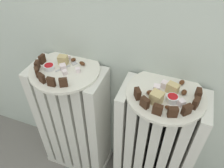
# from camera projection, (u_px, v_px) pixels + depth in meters

# --- Properties ---
(radiator_left) EXTENTS (0.35, 0.18, 0.67)m
(radiator_left) POSITION_uv_depth(u_px,v_px,m) (74.00, 123.00, 1.13)
(radiator_left) COLOR silver
(radiator_left) RESTS_ON ground_plane
(radiator_right) EXTENTS (0.35, 0.18, 0.67)m
(radiator_right) POSITION_uv_depth(u_px,v_px,m) (154.00, 147.00, 1.03)
(radiator_right) COLOR silver
(radiator_right) RESTS_ON ground_plane
(plate_left) EXTENTS (0.29, 0.29, 0.01)m
(plate_left) POSITION_uv_depth(u_px,v_px,m) (65.00, 70.00, 0.91)
(plate_left) COLOR silver
(plate_left) RESTS_ON radiator_left
(plate_right) EXTENTS (0.29, 0.29, 0.01)m
(plate_right) POSITION_uv_depth(u_px,v_px,m) (166.00, 94.00, 0.80)
(plate_right) COLOR silver
(plate_right) RESTS_ON radiator_right
(dark_cake_slice_left_0) EXTENTS (0.02, 0.03, 0.04)m
(dark_cake_slice_left_0) POSITION_uv_depth(u_px,v_px,m) (42.00, 59.00, 0.92)
(dark_cake_slice_left_0) COLOR #382114
(dark_cake_slice_left_0) RESTS_ON plate_left
(dark_cake_slice_left_1) EXTENTS (0.02, 0.03, 0.04)m
(dark_cake_slice_left_1) POSITION_uv_depth(u_px,v_px,m) (37.00, 65.00, 0.89)
(dark_cake_slice_left_1) COLOR #382114
(dark_cake_slice_left_1) RESTS_ON plate_left
(dark_cake_slice_left_2) EXTENTS (0.03, 0.03, 0.04)m
(dark_cake_slice_left_2) POSITION_uv_depth(u_px,v_px,m) (37.00, 72.00, 0.86)
(dark_cake_slice_left_2) COLOR #382114
(dark_cake_slice_left_2) RESTS_ON plate_left
(dark_cake_slice_left_3) EXTENTS (0.03, 0.02, 0.04)m
(dark_cake_slice_left_3) POSITION_uv_depth(u_px,v_px,m) (42.00, 78.00, 0.83)
(dark_cake_slice_left_3) COLOR #382114
(dark_cake_slice_left_3) RESTS_ON plate_left
(dark_cake_slice_left_4) EXTENTS (0.03, 0.02, 0.04)m
(dark_cake_slice_left_4) POSITION_uv_depth(u_px,v_px,m) (51.00, 82.00, 0.81)
(dark_cake_slice_left_4) COLOR #382114
(dark_cake_slice_left_4) RESTS_ON plate_left
(dark_cake_slice_left_5) EXTENTS (0.03, 0.03, 0.04)m
(dark_cake_slice_left_5) POSITION_uv_depth(u_px,v_px,m) (63.00, 82.00, 0.81)
(dark_cake_slice_left_5) COLOR #382114
(dark_cake_slice_left_5) RESTS_ON plate_left
(marble_cake_slice_left_0) EXTENTS (0.04, 0.04, 0.04)m
(marble_cake_slice_left_0) POSITION_uv_depth(u_px,v_px,m) (63.00, 60.00, 0.92)
(marble_cake_slice_left_0) COLOR tan
(marble_cake_slice_left_0) RESTS_ON plate_left
(turkish_delight_left_0) EXTENTS (0.03, 0.03, 0.02)m
(turkish_delight_left_0) POSITION_uv_depth(u_px,v_px,m) (78.00, 70.00, 0.88)
(turkish_delight_left_0) COLOR white
(turkish_delight_left_0) RESTS_ON plate_left
(turkish_delight_left_1) EXTENTS (0.03, 0.03, 0.02)m
(turkish_delight_left_1) POSITION_uv_depth(u_px,v_px,m) (63.00, 67.00, 0.89)
(turkish_delight_left_1) COLOR white
(turkish_delight_left_1) RESTS_ON plate_left
(turkish_delight_left_2) EXTENTS (0.02, 0.02, 0.02)m
(turkish_delight_left_2) POSITION_uv_depth(u_px,v_px,m) (67.00, 58.00, 0.95)
(turkish_delight_left_2) COLOR white
(turkish_delight_left_2) RESTS_ON plate_left
(turkish_delight_left_3) EXTENTS (0.03, 0.03, 0.02)m
(turkish_delight_left_3) POSITION_uv_depth(u_px,v_px,m) (65.00, 72.00, 0.87)
(turkish_delight_left_3) COLOR white
(turkish_delight_left_3) RESTS_ON plate_left
(medjool_date_left_0) EXTENTS (0.03, 0.03, 0.02)m
(medjool_date_left_0) POSITION_uv_depth(u_px,v_px,m) (82.00, 63.00, 0.92)
(medjool_date_left_0) COLOR #4C2814
(medjool_date_left_0) RESTS_ON plate_left
(medjool_date_left_1) EXTENTS (0.03, 0.03, 0.02)m
(medjool_date_left_1) POSITION_uv_depth(u_px,v_px,m) (73.00, 60.00, 0.94)
(medjool_date_left_1) COLOR #4C2814
(medjool_date_left_1) RESTS_ON plate_left
(jam_bowl_left) EXTENTS (0.04, 0.04, 0.02)m
(jam_bowl_left) POSITION_uv_depth(u_px,v_px,m) (49.00, 67.00, 0.90)
(jam_bowl_left) COLOR white
(jam_bowl_left) RESTS_ON plate_left
(dark_cake_slice_right_0) EXTENTS (0.03, 0.04, 0.04)m
(dark_cake_slice_right_0) POSITION_uv_depth(u_px,v_px,m) (137.00, 94.00, 0.76)
(dark_cake_slice_right_0) COLOR #382114
(dark_cake_slice_right_0) RESTS_ON plate_right
(dark_cake_slice_right_1) EXTENTS (0.04, 0.03, 0.04)m
(dark_cake_slice_right_1) POSITION_uv_depth(u_px,v_px,m) (145.00, 103.00, 0.73)
(dark_cake_slice_right_1) COLOR #382114
(dark_cake_slice_right_1) RESTS_ON plate_right
(dark_cake_slice_right_2) EXTENTS (0.03, 0.02, 0.04)m
(dark_cake_slice_right_2) POSITION_uv_depth(u_px,v_px,m) (158.00, 110.00, 0.71)
(dark_cake_slice_right_2) COLOR #382114
(dark_cake_slice_right_2) RESTS_ON plate_right
(dark_cake_slice_right_3) EXTENTS (0.04, 0.03, 0.04)m
(dark_cake_slice_right_3) POSITION_uv_depth(u_px,v_px,m) (173.00, 112.00, 0.70)
(dark_cake_slice_right_3) COLOR #382114
(dark_cake_slice_right_3) RESTS_ON plate_right
(dark_cake_slice_right_4) EXTENTS (0.03, 0.03, 0.04)m
(dark_cake_slice_right_4) POSITION_uv_depth(u_px,v_px,m) (187.00, 110.00, 0.71)
(dark_cake_slice_right_4) COLOR #382114
(dark_cake_slice_right_4) RESTS_ON plate_right
(dark_cake_slice_right_5) EXTENTS (0.03, 0.04, 0.04)m
(dark_cake_slice_right_5) POSITION_uv_depth(u_px,v_px,m) (196.00, 103.00, 0.73)
(dark_cake_slice_right_5) COLOR #382114
(dark_cake_slice_right_5) RESTS_ON plate_right
(dark_cake_slice_right_6) EXTENTS (0.02, 0.03, 0.04)m
(dark_cake_slice_right_6) POSITION_uv_depth(u_px,v_px,m) (198.00, 94.00, 0.76)
(dark_cake_slice_right_6) COLOR #382114
(dark_cake_slice_right_6) RESTS_ON plate_right
(marble_cake_slice_right_0) EXTENTS (0.05, 0.05, 0.04)m
(marble_cake_slice_right_0) POSITION_uv_depth(u_px,v_px,m) (156.00, 98.00, 0.74)
(marble_cake_slice_right_0) COLOR tan
(marble_cake_slice_right_0) RESTS_ON plate_right
(marble_cake_slice_right_1) EXTENTS (0.05, 0.04, 0.04)m
(marble_cake_slice_right_1) POSITION_uv_depth(u_px,v_px,m) (173.00, 88.00, 0.78)
(marble_cake_slice_right_1) COLOR tan
(marble_cake_slice_right_1) RESTS_ON plate_right
(turkish_delight_right_0) EXTENTS (0.03, 0.03, 0.02)m
(turkish_delight_right_0) POSITION_uv_depth(u_px,v_px,m) (157.00, 94.00, 0.77)
(turkish_delight_right_0) COLOR white
(turkish_delight_right_0) RESTS_ON plate_right
(turkish_delight_right_1) EXTENTS (0.03, 0.03, 0.02)m
(turkish_delight_right_1) POSITION_uv_depth(u_px,v_px,m) (165.00, 84.00, 0.81)
(turkish_delight_right_1) COLOR white
(turkish_delight_right_1) RESTS_ON plate_right
(turkish_delight_right_2) EXTENTS (0.03, 0.03, 0.02)m
(turkish_delight_right_2) POSITION_uv_depth(u_px,v_px,m) (157.00, 88.00, 0.80)
(turkish_delight_right_2) COLOR white
(turkish_delight_right_2) RESTS_ON plate_right
(turkish_delight_right_3) EXTENTS (0.03, 0.03, 0.02)m
(turkish_delight_right_3) POSITION_uv_depth(u_px,v_px,m) (181.00, 103.00, 0.74)
(turkish_delight_right_3) COLOR white
(turkish_delight_right_3) RESTS_ON plate_right
(medjool_date_right_0) EXTENTS (0.02, 0.03, 0.02)m
(medjool_date_right_0) POSITION_uv_depth(u_px,v_px,m) (184.00, 92.00, 0.79)
(medjool_date_right_0) COLOR #4C2814
(medjool_date_right_0) RESTS_ON plate_right
(medjool_date_right_1) EXTENTS (0.03, 0.03, 0.02)m
(medjool_date_right_1) POSITION_uv_depth(u_px,v_px,m) (150.00, 92.00, 0.78)
(medjool_date_right_1) COLOR #4C2814
(medjool_date_right_1) RESTS_ON plate_right
(medjool_date_right_2) EXTENTS (0.03, 0.03, 0.01)m
(medjool_date_right_2) POSITION_uv_depth(u_px,v_px,m) (182.00, 82.00, 0.83)
(medjool_date_right_2) COLOR #4C2814
(medjool_date_right_2) RESTS_ON plate_right
(medjool_date_right_3) EXTENTS (0.03, 0.02, 0.01)m
(medjool_date_right_3) POSITION_uv_depth(u_px,v_px,m) (169.00, 108.00, 0.73)
(medjool_date_right_3) COLOR #4C2814
(medjool_date_right_3) RESTS_ON plate_right
(jam_bowl_right) EXTENTS (0.04, 0.04, 0.02)m
(jam_bowl_right) POSITION_uv_depth(u_px,v_px,m) (172.00, 98.00, 0.75)
(jam_bowl_right) COLOR white
(jam_bowl_right) RESTS_ON plate_right
(fork) EXTENTS (0.06, 0.09, 0.00)m
(fork) POSITION_uv_depth(u_px,v_px,m) (68.00, 66.00, 0.91)
(fork) COLOR #B7B7BC
(fork) RESTS_ON plate_left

